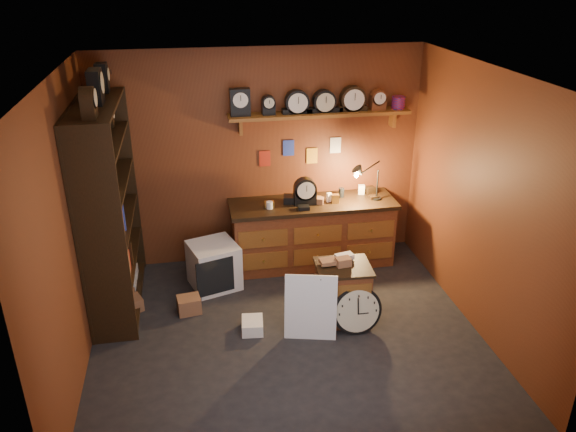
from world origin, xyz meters
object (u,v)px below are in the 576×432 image
at_px(low_cabinet, 343,290).
at_px(big_round_clock, 357,310).
at_px(workbench, 312,229).
at_px(shelving_unit, 105,201).

relative_size(low_cabinet, big_round_clock, 1.41).
xyz_separation_m(workbench, low_cabinet, (0.04, -1.29, -0.11)).
relative_size(workbench, low_cabinet, 2.78).
bearing_deg(workbench, big_round_clock, -85.07).
height_order(low_cabinet, big_round_clock, low_cabinet).
distance_m(shelving_unit, workbench, 2.56).
bearing_deg(big_round_clock, workbench, 94.93).
xyz_separation_m(shelving_unit, workbench, (2.39, 0.49, -0.78)).
bearing_deg(low_cabinet, big_round_clock, -66.98).
height_order(workbench, low_cabinet, workbench).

